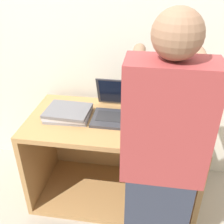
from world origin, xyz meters
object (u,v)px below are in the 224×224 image
laptop_stack_left (68,113)px  laptop_stack_right (163,117)px  laptop_open (115,110)px  person (161,168)px

laptop_stack_left → laptop_stack_right: 0.67m
laptop_open → laptop_stack_right: laptop_open is taller
laptop_stack_right → person: size_ratio=0.21×
laptop_stack_left → laptop_stack_right: size_ratio=0.98×
laptop_stack_left → person: 0.82m
laptop_stack_right → person: bearing=-92.2°
person → laptop_open: bearing=119.2°
laptop_open → laptop_stack_left: size_ratio=1.10×
person → laptop_stack_right: bearing=87.8°
laptop_stack_right → laptop_open: bearing=170.7°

